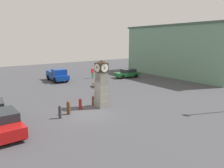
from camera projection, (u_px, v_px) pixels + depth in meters
ground_plane at (88, 113)px, 18.24m from camera, size 79.14×79.14×0.00m
clock_tower at (102, 85)px, 19.67m from camera, size 1.13×1.16×4.27m
bollard_near_tower at (93, 101)px, 20.39m from camera, size 0.27×0.27×0.90m
bollard_mid_row at (80, 104)px, 19.21m from camera, size 0.26×0.26×0.97m
bollard_far_row at (69, 107)px, 17.89m from camera, size 0.31×0.31×1.13m
bollard_end_row at (60, 112)px, 16.97m from camera, size 0.24×0.24×1.04m
car_by_building at (4, 123)px, 13.91m from camera, size 3.94×1.95×1.54m
car_far_lot at (127, 73)px, 35.49m from camera, size 2.37×4.19×1.38m
pickup_truck at (57, 75)px, 32.50m from camera, size 5.00×2.37×1.85m
bench at (96, 83)px, 28.43m from camera, size 1.68×1.09×0.90m
pedestrian_by_cars at (93, 72)px, 34.78m from camera, size 0.25×0.41×1.73m
warehouse_blue_far at (184, 51)px, 37.46m from camera, size 21.00×10.24×8.47m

